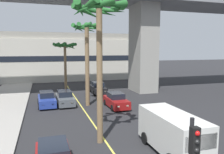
% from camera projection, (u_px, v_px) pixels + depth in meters
% --- Properties ---
extents(lane_stripe_center, '(0.14, 56.00, 0.01)m').
position_uv_depth(lane_stripe_center, '(83.00, 109.00, 23.16)').
color(lane_stripe_center, '#DBCC4C').
rests_on(lane_stripe_center, ground).
extents(pier_building_backdrop, '(33.33, 8.04, 9.11)m').
position_uv_depth(pier_building_backdrop, '(62.00, 57.00, 45.33)').
color(pier_building_backdrop, beige).
rests_on(pier_building_backdrop, ground).
extents(car_queue_front, '(1.96, 4.16, 1.56)m').
position_uv_depth(car_queue_front, '(47.00, 99.00, 24.33)').
color(car_queue_front, navy).
rests_on(car_queue_front, ground).
extents(car_queue_second, '(1.85, 4.11, 1.56)m').
position_uv_depth(car_queue_second, '(98.00, 88.00, 31.30)').
color(car_queue_second, black).
rests_on(car_queue_second, ground).
extents(car_queue_third, '(1.88, 4.12, 1.56)m').
position_uv_depth(car_queue_third, '(116.00, 101.00, 23.76)').
color(car_queue_third, maroon).
rests_on(car_queue_third, ground).
extents(car_queue_fifth, '(1.93, 4.15, 1.56)m').
position_uv_depth(car_queue_fifth, '(65.00, 98.00, 24.85)').
color(car_queue_fifth, '#4C5156').
rests_on(car_queue_fifth, ground).
extents(delivery_van, '(2.18, 5.26, 2.36)m').
position_uv_depth(delivery_van, '(172.00, 132.00, 13.31)').
color(delivery_van, silver).
rests_on(delivery_van, ground).
extents(palm_tree_near_median, '(3.57, 3.51, 9.09)m').
position_uv_depth(palm_tree_near_median, '(100.00, 25.00, 13.99)').
color(palm_tree_near_median, brown).
rests_on(palm_tree_near_median, ground).
extents(palm_tree_mid_median, '(3.30, 3.30, 8.86)m').
position_uv_depth(palm_tree_mid_median, '(87.00, 41.00, 23.86)').
color(palm_tree_mid_median, brown).
rests_on(palm_tree_mid_median, ground).
extents(palm_tree_far_median, '(3.52, 3.52, 7.09)m').
position_uv_depth(palm_tree_far_median, '(65.00, 50.00, 32.89)').
color(palm_tree_far_median, brown).
rests_on(palm_tree_far_median, ground).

